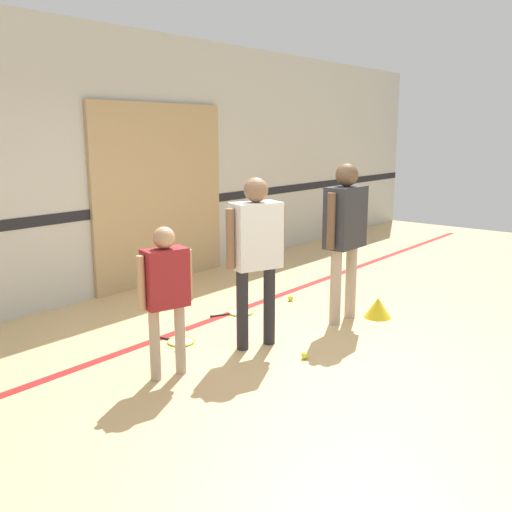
{
  "coord_description": "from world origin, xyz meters",
  "views": [
    {
      "loc": [
        -3.9,
        -2.97,
        1.98
      ],
      "look_at": [
        0.01,
        0.24,
        0.87
      ],
      "focal_mm": 40.0,
      "sensor_mm": 36.0,
      "label": 1
    }
  ],
  "objects": [
    {
      "name": "ground_plane",
      "position": [
        0.0,
        0.0,
        0.0
      ],
      "size": [
        16.0,
        16.0,
        0.0
      ],
      "primitive_type": "plane",
      "color": "tan"
    },
    {
      "name": "wall_back",
      "position": [
        0.0,
        2.79,
        1.6
      ],
      "size": [
        16.0,
        0.07,
        3.2
      ],
      "color": "beige",
      "rests_on": "ground_plane"
    },
    {
      "name": "wall_panel",
      "position": [
        1.09,
        2.73,
        1.17
      ],
      "size": [
        2.17,
        0.05,
        2.34
      ],
      "color": "tan",
      "rests_on": "ground_plane"
    },
    {
      "name": "floor_stripe",
      "position": [
        0.0,
        1.09,
        0.0
      ],
      "size": [
        14.4,
        0.1,
        0.01
      ],
      "color": "red",
      "rests_on": "ground_plane"
    },
    {
      "name": "person_instructor",
      "position": [
        0.01,
        0.24,
        0.98
      ],
      "size": [
        0.57,
        0.39,
        1.58
      ],
      "rotation": [
        0.0,
        0.0,
        -0.36
      ],
      "color": "#232328",
      "rests_on": "ground_plane"
    },
    {
      "name": "person_student_left",
      "position": [
        -0.96,
        0.37,
        0.77
      ],
      "size": [
        0.46,
        0.28,
        1.25
      ],
      "rotation": [
        0.0,
        0.0,
        -0.27
      ],
      "color": "tan",
      "rests_on": "ground_plane"
    },
    {
      "name": "person_student_right",
      "position": [
        1.18,
        -0.0,
        1.03
      ],
      "size": [
        0.63,
        0.26,
        1.66
      ],
      "rotation": [
        0.0,
        0.0,
        3.14
      ],
      "color": "tan",
      "rests_on": "ground_plane"
    },
    {
      "name": "racket_spare_on_floor",
      "position": [
        -0.37,
        0.87,
        0.01
      ],
      "size": [
        0.32,
        0.47,
        0.03
      ],
      "rotation": [
        0.0,
        0.0,
        1.81
      ],
      "color": "#C6D838",
      "rests_on": "ground_plane"
    },
    {
      "name": "racket_second_spare",
      "position": [
        0.66,
        1.01,
        0.01
      ],
      "size": [
        0.52,
        0.38,
        0.03
      ],
      "rotation": [
        0.0,
        0.0,
        2.71
      ],
      "color": "#C6D838",
      "rests_on": "ground_plane"
    },
    {
      "name": "tennis_ball_near_instructor",
      "position": [
        0.05,
        -0.29,
        0.03
      ],
      "size": [
        0.07,
        0.07,
        0.07
      ],
      "primitive_type": "sphere",
      "color": "#CCE038",
      "rests_on": "ground_plane"
    },
    {
      "name": "tennis_ball_by_spare_racket",
      "position": [
        -0.21,
        1.0,
        0.03
      ],
      "size": [
        0.07,
        0.07,
        0.07
      ],
      "primitive_type": "sphere",
      "color": "#CCE038",
      "rests_on": "ground_plane"
    },
    {
      "name": "tennis_ball_stray_left",
      "position": [
        -0.53,
        0.72,
        0.03
      ],
      "size": [
        0.07,
        0.07,
        0.07
      ],
      "primitive_type": "sphere",
      "color": "#CCE038",
      "rests_on": "ground_plane"
    },
    {
      "name": "tennis_ball_stray_right",
      "position": [
        1.41,
        0.85,
        0.03
      ],
      "size": [
        0.07,
        0.07,
        0.07
      ],
      "primitive_type": "sphere",
      "color": "#CCE038",
      "rests_on": "ground_plane"
    },
    {
      "name": "training_cone",
      "position": [
        1.51,
        -0.24,
        0.11
      ],
      "size": [
        0.3,
        0.3,
        0.22
      ],
      "color": "yellow",
      "rests_on": "ground_plane"
    }
  ]
}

